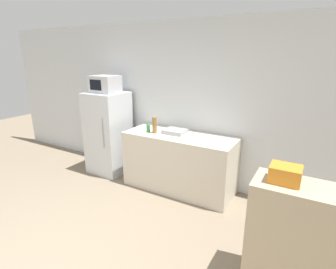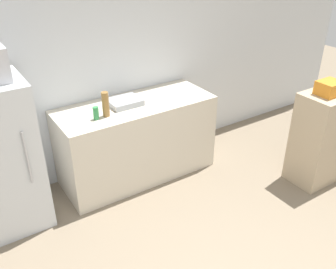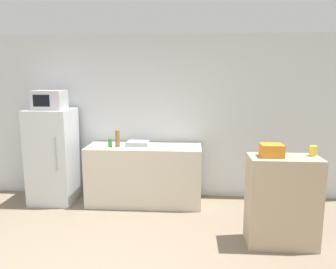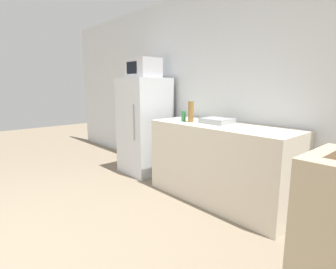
{
  "view_description": "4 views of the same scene",
  "coord_description": "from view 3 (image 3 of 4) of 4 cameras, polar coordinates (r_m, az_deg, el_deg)",
  "views": [
    {
      "loc": [
        2.08,
        -0.98,
        2.08
      ],
      "look_at": [
        0.58,
        1.61,
        1.17
      ],
      "focal_mm": 28.0,
      "sensor_mm": 36.0,
      "label": 1
    },
    {
      "loc": [
        -1.42,
        -0.85,
        2.55
      ],
      "look_at": [
        0.19,
        1.61,
        0.94
      ],
      "focal_mm": 40.0,
      "sensor_mm": 36.0,
      "label": 2
    },
    {
      "loc": [
        1.01,
        -2.43,
        1.95
      ],
      "look_at": [
        0.73,
        1.66,
        1.22
      ],
      "focal_mm": 35.0,
      "sensor_mm": 36.0,
      "label": 3
    },
    {
      "loc": [
        2.1,
        -0.01,
        1.34
      ],
      "look_at": [
        0.16,
        1.74,
        0.85
      ],
      "focal_mm": 28.0,
      "sensor_mm": 36.0,
      "label": 4
    }
  ],
  "objects": [
    {
      "name": "bottle_tall",
      "position": [
        4.96,
        -8.78,
        -0.71
      ],
      "size": [
        0.07,
        0.07,
        0.26
      ],
      "primitive_type": "cylinder",
      "color": "olive",
      "rests_on": "counter"
    },
    {
      "name": "counter",
      "position": [
        5.13,
        -4.09,
        -6.91
      ],
      "size": [
        1.73,
        0.69,
        0.9
      ],
      "primitive_type": "cube",
      "color": "beige",
      "rests_on": "ground_plane"
    },
    {
      "name": "jar",
      "position": [
        4.08,
        23.95,
        -2.62
      ],
      "size": [
        0.08,
        0.08,
        0.12
      ],
      "primitive_type": "cylinder",
      "color": "yellow",
      "rests_on": "shelf_cabinet"
    },
    {
      "name": "microwave",
      "position": [
        5.28,
        -19.94,
        5.69
      ],
      "size": [
        0.45,
        0.37,
        0.29
      ],
      "color": "#BCBCC1",
      "rests_on": "refrigerator"
    },
    {
      "name": "shelf_cabinet",
      "position": [
        4.07,
        19.25,
        -10.92
      ],
      "size": [
        0.79,
        0.42,
        1.06
      ],
      "primitive_type": "cube",
      "color": "tan",
      "rests_on": "ground_plane"
    },
    {
      "name": "sink_basin",
      "position": [
        5.07,
        -5.28,
        -1.52
      ],
      "size": [
        0.34,
        0.28,
        0.06
      ],
      "primitive_type": "cube",
      "color": "#9EA3A8",
      "rests_on": "counter"
    },
    {
      "name": "refrigerator",
      "position": [
        5.41,
        -19.38,
        -3.53
      ],
      "size": [
        0.65,
        0.66,
        1.46
      ],
      "color": "silver",
      "rests_on": "ground_plane"
    },
    {
      "name": "basket",
      "position": [
        3.87,
        17.61,
        -2.66
      ],
      "size": [
        0.25,
        0.21,
        0.14
      ],
      "primitive_type": "cube",
      "color": "orange",
      "rests_on": "shelf_cabinet"
    },
    {
      "name": "wall_back",
      "position": [
        5.37,
        -6.9,
        3.07
      ],
      "size": [
        8.0,
        0.06,
        2.6
      ],
      "primitive_type": "cube",
      "color": "silver",
      "rests_on": "ground_plane"
    },
    {
      "name": "bottle_short",
      "position": [
        4.98,
        -10.07,
        -1.42
      ],
      "size": [
        0.06,
        0.06,
        0.13
      ],
      "primitive_type": "cylinder",
      "color": "#2D7F42",
      "rests_on": "counter"
    }
  ]
}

